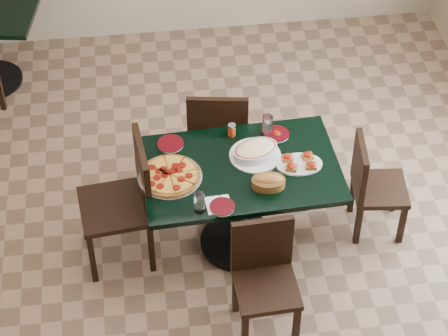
{
  "coord_description": "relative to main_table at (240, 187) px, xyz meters",
  "views": [
    {
      "loc": [
        -0.34,
        -4.01,
        4.74
      ],
      "look_at": [
        0.17,
        0.0,
        0.83
      ],
      "focal_mm": 70.0,
      "sensor_mm": 36.0,
      "label": 1
    }
  ],
  "objects": [
    {
      "name": "floor",
      "position": [
        -0.29,
        -0.08,
        -0.57
      ],
      "size": [
        5.5,
        5.5,
        0.0
      ],
      "primitive_type": "plane",
      "color": "#85654D",
      "rests_on": "ground"
    },
    {
      "name": "pepper_shaker",
      "position": [
        -0.01,
        0.32,
        0.23
      ],
      "size": [
        0.05,
        0.05,
        0.09
      ],
      "color": "red",
      "rests_on": "main_table"
    },
    {
      "name": "chair_near",
      "position": [
        0.06,
        -0.67,
        -0.1
      ],
      "size": [
        0.41,
        0.41,
        0.84
      ],
      "rotation": [
        0.0,
        0.0,
        0.04
      ],
      "color": "black",
      "rests_on": "floor"
    },
    {
      "name": "side_plate_far_l",
      "position": [
        -0.44,
        0.28,
        0.19
      ],
      "size": [
        0.18,
        0.18,
        0.02
      ],
      "rotation": [
        0.0,
        0.0,
        0.39
      ],
      "color": "silver",
      "rests_on": "main_table"
    },
    {
      "name": "bruschetta_platter",
      "position": [
        0.39,
        -0.03,
        0.21
      ],
      "size": [
        0.32,
        0.23,
        0.05
      ],
      "rotation": [
        0.0,
        0.0,
        -0.04
      ],
      "color": "silver",
      "rests_on": "main_table"
    },
    {
      "name": "napkin_setting",
      "position": [
        -0.18,
        -0.32,
        0.18
      ],
      "size": [
        0.16,
        0.16,
        0.01
      ],
      "rotation": [
        0.0,
        0.0,
        0.06
      ],
      "color": "white",
      "rests_on": "main_table"
    },
    {
      "name": "bread_basket",
      "position": [
        0.15,
        -0.19,
        0.22
      ],
      "size": [
        0.23,
        0.17,
        0.09
      ],
      "rotation": [
        0.0,
        0.0,
        -0.09
      ],
      "color": "brown",
      "rests_on": "main_table"
    },
    {
      "name": "water_glass_a",
      "position": [
        0.23,
        0.31,
        0.26
      ],
      "size": [
        0.07,
        0.07,
        0.15
      ],
      "primitive_type": "cylinder",
      "color": "white",
      "rests_on": "main_table"
    },
    {
      "name": "chair_left",
      "position": [
        -0.76,
        0.02,
        -0.01
      ],
      "size": [
        0.51,
        0.51,
        0.99
      ],
      "rotation": [
        0.0,
        0.0,
        -1.46
      ],
      "color": "black",
      "rests_on": "floor"
    },
    {
      "name": "pepperoni_pizza",
      "position": [
        -0.47,
        -0.04,
        0.2
      ],
      "size": [
        0.42,
        0.42,
        0.04
      ],
      "rotation": [
        0.0,
        0.0,
        0.13
      ],
      "color": "#AFAEB5",
      "rests_on": "main_table"
    },
    {
      "name": "water_glass_b",
      "position": [
        -0.31,
        -0.35,
        0.26
      ],
      "size": [
        0.07,
        0.07,
        0.15
      ],
      "primitive_type": "cylinder",
      "color": "white",
      "rests_on": "main_table"
    },
    {
      "name": "lasagna_casserole",
      "position": [
        0.11,
        0.1,
        0.23
      ],
      "size": [
        0.36,
        0.35,
        0.09
      ],
      "rotation": [
        0.0,
        0.0,
        0.33
      ],
      "color": "silver",
      "rests_on": "main_table"
    },
    {
      "name": "side_plate_near",
      "position": [
        -0.16,
        -0.35,
        0.19
      ],
      "size": [
        0.16,
        0.16,
        0.02
      ],
      "rotation": [
        0.0,
        0.0,
        0.19
      ],
      "color": "silver",
      "rests_on": "main_table"
    },
    {
      "name": "main_table",
      "position": [
        0.0,
        0.0,
        0.0
      ],
      "size": [
        1.34,
        0.9,
        0.75
      ],
      "rotation": [
        0.0,
        0.0,
        0.05
      ],
      "color": "black",
      "rests_on": "floor"
    },
    {
      "name": "side_plate_far_r",
      "position": [
        0.29,
        0.29,
        0.19
      ],
      "size": [
        0.17,
        0.17,
        0.03
      ],
      "rotation": [
        0.0,
        0.0,
        -0.32
      ],
      "color": "silver",
      "rests_on": "main_table"
    },
    {
      "name": "chair_far",
      "position": [
        -0.07,
        0.62,
        -0.05
      ],
      "size": [
        0.49,
        0.49,
        0.92
      ],
      "rotation": [
        0.0,
        0.0,
        2.99
      ],
      "color": "black",
      "rests_on": "floor"
    },
    {
      "name": "chair_right",
      "position": [
        0.93,
        0.05,
        -0.13
      ],
      "size": [
        0.41,
        0.41,
        0.8
      ],
      "rotation": [
        0.0,
        0.0,
        1.47
      ],
      "color": "black",
      "rests_on": "floor"
    }
  ]
}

